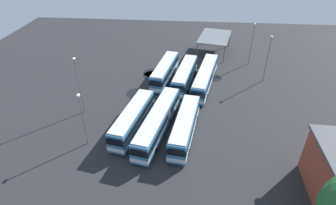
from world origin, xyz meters
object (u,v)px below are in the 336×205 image
bus_row1_slot1 (158,121)px  bus_row0_slot0 (165,71)px  maintenance_shelter (215,37)px  lamp_post_mid_lot (83,118)px  lamp_post_near_entrance (268,58)px  bus_row1_slot2 (185,126)px  bus_row0_slot1 (185,75)px  lamp_post_by_building (79,84)px  bus_row0_slot2 (205,77)px  bus_row1_slot0 (133,119)px  lamp_post_far_corner (252,43)px

bus_row1_slot1 → bus_row0_slot0: bearing=-177.8°
maintenance_shelter → lamp_post_mid_lot: lamp_post_mid_lot is taller
lamp_post_mid_lot → maintenance_shelter: bearing=151.0°
bus_row1_slot1 → lamp_post_near_entrance: (-17.46, 18.71, 3.14)m
bus_row1_slot2 → maintenance_shelter: maintenance_shelter is taller
bus_row0_slot1 → lamp_post_near_entrance: lamp_post_near_entrance is taller
bus_row0_slot0 → bus_row0_slot1: size_ratio=1.00×
bus_row1_slot2 → bus_row0_slot1: bearing=-177.8°
lamp_post_by_building → bus_row0_slot2: bearing=118.2°
bus_row0_slot2 → bus_row1_slot0: same height
bus_row0_slot1 → bus_row1_slot0: (14.66, -7.15, -0.00)m
bus_row1_slot1 → lamp_post_by_building: lamp_post_by_building is taller
maintenance_shelter → lamp_post_mid_lot: bearing=-29.0°
bus_row0_slot1 → maintenance_shelter: maintenance_shelter is taller
maintenance_shelter → lamp_post_near_entrance: 16.36m
bus_row1_slot1 → lamp_post_near_entrance: bearing=133.0°
bus_row0_slot1 → bus_row0_slot2: (0.34, 3.85, 0.00)m
bus_row1_slot2 → maintenance_shelter: (-31.86, 5.71, 2.04)m
bus_row1_slot1 → lamp_post_mid_lot: bearing=-69.4°
bus_row0_slot0 → lamp_post_mid_lot: 22.08m
bus_row0_slot0 → bus_row0_slot2: size_ratio=0.84×
bus_row0_slot0 → lamp_post_by_building: (12.54, -12.11, 3.40)m
bus_row0_slot2 → bus_row1_slot1: bearing=-26.3°
bus_row1_slot1 → bus_row0_slot2: bearing=153.7°
bus_row0_slot0 → lamp_post_near_entrance: bearing=93.1°
lamp_post_near_entrance → lamp_post_mid_lot: (21.05, -28.27, -0.52)m
lamp_post_near_entrance → lamp_post_mid_lot: size_ratio=1.13×
bus_row1_slot1 → lamp_post_far_corner: size_ratio=1.71×
bus_row0_slot0 → lamp_post_near_entrance: 19.61m
maintenance_shelter → bus_row0_slot1: bearing=-21.4°
lamp_post_far_corner → maintenance_shelter: bearing=-128.2°
lamp_post_far_corner → bus_row1_slot2: bearing=-26.7°
bus_row1_slot2 → lamp_post_mid_lot: size_ratio=1.56×
bus_row1_slot0 → bus_row1_slot1: 3.80m
bus_row0_slot0 → maintenance_shelter: (-14.62, 10.29, 2.04)m
bus_row1_slot2 → lamp_post_by_building: (-4.70, -16.70, 3.40)m
bus_row0_slot1 → bus_row1_slot0: same height
bus_row0_slot2 → bus_row1_slot1: same height
bus_row1_slot1 → bus_row1_slot2: 4.05m
bus_row1_slot2 → lamp_post_far_corner: 29.31m
bus_row1_slot0 → lamp_post_by_building: size_ratio=1.31×
bus_row1_slot1 → maintenance_shelter: size_ratio=1.30×
bus_row0_slot2 → bus_row1_slot0: 18.06m
maintenance_shelter → bus_row0_slot0: bearing=-35.2°
lamp_post_by_building → lamp_post_near_entrance: 34.25m
lamp_post_by_building → lamp_post_near_entrance: lamp_post_by_building is taller
bus_row1_slot2 → lamp_post_by_building: size_ratio=1.31×
bus_row1_slot0 → lamp_post_by_building: (-3.60, -8.94, 3.40)m
bus_row0_slot0 → lamp_post_far_corner: lamp_post_far_corner is taller
bus_row1_slot0 → maintenance_shelter: (-30.77, 13.46, 2.04)m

